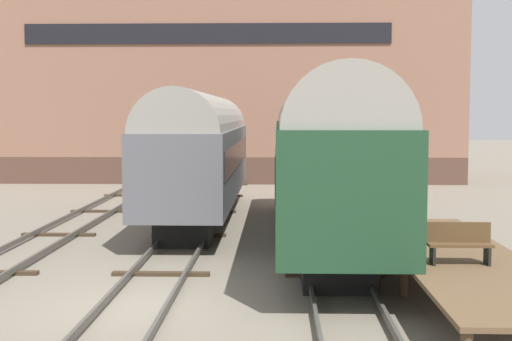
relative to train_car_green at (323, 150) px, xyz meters
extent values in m
plane|color=slate|center=(-4.60, -8.18, -3.08)|extent=(200.00, 200.00, 0.00)
cube|color=#3D2D1E|center=(-9.19, 0.82, -3.03)|extent=(2.60, 0.24, 0.10)
cube|color=#3D2D1E|center=(-9.19, 6.82, -3.03)|extent=(2.60, 0.24, 0.10)
cube|color=#3D2D1E|center=(-9.19, 12.82, -3.03)|extent=(2.60, 0.24, 0.10)
cube|color=#3D2D1E|center=(-9.19, 18.82, -3.03)|extent=(2.60, 0.24, 0.10)
cube|color=#4C4742|center=(-5.31, -8.18, -2.90)|extent=(0.08, 60.00, 0.16)
cube|color=#4C4742|center=(-3.88, -8.18, -2.90)|extent=(0.08, 60.00, 0.16)
cube|color=#3D2D1E|center=(-4.60, -5.18, -3.03)|extent=(2.60, 0.24, 0.10)
cube|color=#3D2D1E|center=(-4.60, 0.82, -3.03)|extent=(2.60, 0.24, 0.10)
cube|color=#3D2D1E|center=(-4.60, 6.82, -3.03)|extent=(2.60, 0.24, 0.10)
cube|color=#3D2D1E|center=(-4.60, 12.82, -3.03)|extent=(2.60, 0.24, 0.10)
cube|color=#3D2D1E|center=(-4.60, 18.82, -3.03)|extent=(2.60, 0.24, 0.10)
cube|color=#4C4742|center=(-0.72, -8.18, -2.90)|extent=(0.08, 60.00, 0.16)
cube|color=#4C4742|center=(0.72, -8.18, -2.90)|extent=(0.08, 60.00, 0.16)
cube|color=#3D2D1E|center=(0.00, -5.18, -3.03)|extent=(2.60, 0.24, 0.10)
cube|color=#3D2D1E|center=(0.00, 0.82, -3.03)|extent=(2.60, 0.24, 0.10)
cube|color=#3D2D1E|center=(0.00, 6.82, -3.03)|extent=(2.60, 0.24, 0.10)
cube|color=#3D2D1E|center=(0.00, 12.82, -3.03)|extent=(2.60, 0.24, 0.10)
cube|color=#3D2D1E|center=(0.00, 18.82, -3.03)|extent=(2.60, 0.24, 0.10)
cube|color=black|center=(0.00, 5.99, -2.58)|extent=(1.80, 2.40, 1.00)
cube|color=black|center=(0.00, -5.99, -2.58)|extent=(1.80, 2.40, 1.00)
cube|color=#1E4228|center=(0.00, 0.00, -0.60)|extent=(3.10, 18.42, 2.96)
cube|color=black|center=(0.00, 0.00, -0.24)|extent=(3.14, 16.95, 1.06)
cylinder|color=gray|center=(0.00, 0.00, 0.88)|extent=(2.94, 18.05, 2.94)
cube|color=black|center=(-4.60, 9.90, -2.58)|extent=(1.80, 2.40, 1.00)
cube|color=black|center=(-4.60, -0.26, -2.58)|extent=(1.80, 2.40, 1.00)
cube|color=slate|center=(-4.60, 4.82, -0.73)|extent=(2.97, 15.62, 2.70)
cube|color=black|center=(-4.60, 4.82, -0.41)|extent=(3.01, 14.37, 0.97)
cylinder|color=gray|center=(-4.60, 4.82, 0.62)|extent=(2.82, 15.31, 2.82)
cube|color=brown|center=(2.73, -7.13, -2.13)|extent=(2.82, 11.43, 0.10)
cylinder|color=brown|center=(1.47, -1.56, -2.63)|extent=(0.20, 0.20, 0.90)
cylinder|color=brown|center=(3.99, -1.56, -2.63)|extent=(0.20, 0.20, 0.90)
cylinder|color=brown|center=(1.47, -7.13, -2.63)|extent=(0.20, 0.20, 0.90)
cylinder|color=brown|center=(3.99, -7.13, -2.63)|extent=(0.20, 0.20, 0.90)
cube|color=brown|center=(2.49, -8.19, -1.65)|extent=(1.40, 0.40, 0.06)
cube|color=brown|center=(2.49, -8.02, -1.40)|extent=(1.40, 0.06, 0.45)
cube|color=black|center=(1.90, -8.19, -1.88)|extent=(0.06, 0.40, 0.40)
cube|color=black|center=(3.09, -8.19, -1.88)|extent=(0.06, 0.40, 0.40)
cube|color=brown|center=(-5.74, 24.80, -2.25)|extent=(31.33, 11.21, 1.65)
cube|color=#936651|center=(-5.74, 24.80, 5.97)|extent=(31.33, 11.21, 14.81)
cube|color=black|center=(-5.74, 19.14, 5.97)|extent=(21.93, 0.10, 1.20)
camera|label=1|loc=(-1.51, -23.71, 1.22)|focal=50.00mm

